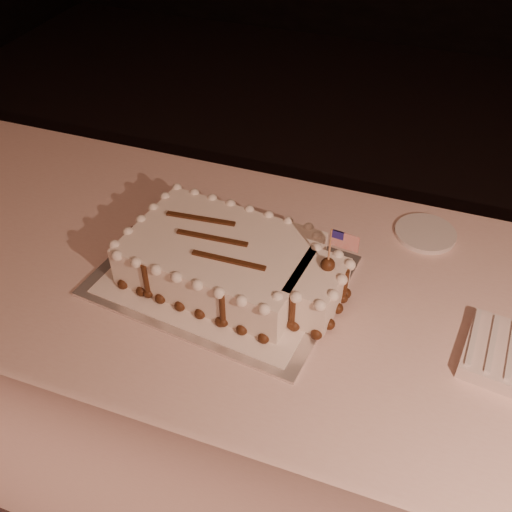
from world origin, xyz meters
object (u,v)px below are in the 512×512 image
(banquet_table, at_px, (324,402))
(cake_board, at_px, (222,276))
(sheet_cake, at_px, (232,262))
(side_plate, at_px, (425,233))

(banquet_table, height_order, cake_board, cake_board)
(banquet_table, distance_m, sheet_cake, 0.49)
(cake_board, bearing_deg, sheet_cake, 0.41)
(banquet_table, height_order, sheet_cake, sheet_cake)
(side_plate, bearing_deg, sheet_cake, -141.32)
(banquet_table, bearing_deg, sheet_cake, -174.45)
(banquet_table, relative_size, side_plate, 16.67)
(banquet_table, distance_m, cake_board, 0.46)
(banquet_table, xyz_separation_m, side_plate, (0.14, 0.28, 0.38))
(cake_board, distance_m, sheet_cake, 0.06)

